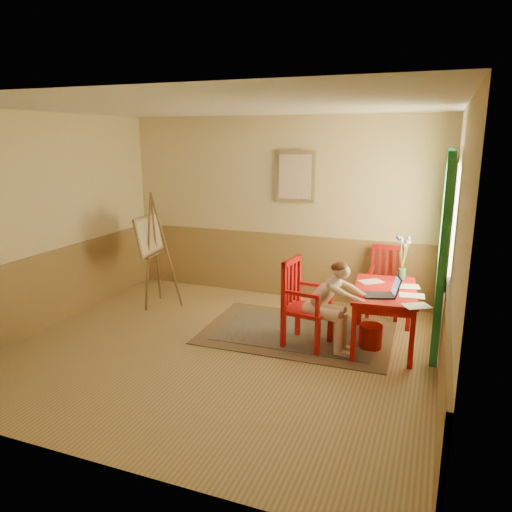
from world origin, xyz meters
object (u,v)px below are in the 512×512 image
at_px(figure, 329,302).
at_px(laptop, 384,292).
at_px(chair_left, 304,303).
at_px(easel, 151,239).
at_px(chair_back, 385,281).
at_px(table, 385,296).

distance_m(figure, laptop, 0.64).
height_order(chair_left, easel, easel).
relative_size(chair_left, chair_back, 1.09).
xyz_separation_m(table, easel, (-3.43, 0.29, 0.38)).
bearing_deg(chair_back, easel, -166.16).
bearing_deg(table, easel, 175.23).
bearing_deg(easel, chair_left, -13.79).
xyz_separation_m(laptop, easel, (-3.44, 0.56, 0.24)).
xyz_separation_m(figure, easel, (-2.83, 0.67, 0.40)).
bearing_deg(chair_left, easel, 166.21).
relative_size(table, chair_back, 1.28).
relative_size(laptop, easel, 0.26).
bearing_deg(easel, table, -4.77).
relative_size(table, figure, 1.14).
relative_size(chair_back, figure, 0.89).
bearing_deg(easel, figure, -13.26).
bearing_deg(laptop, table, 93.83).
distance_m(table, chair_left, 0.97).
bearing_deg(chair_left, chair_back, 60.93).
height_order(table, laptop, laptop).
height_order(table, chair_back, chair_back).
bearing_deg(laptop, chair_left, -176.57).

